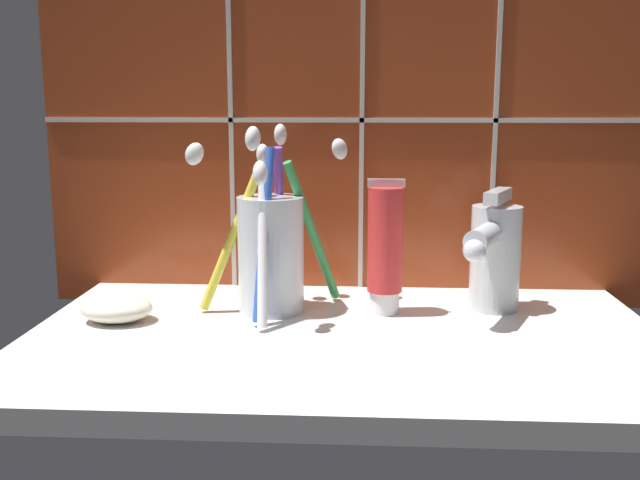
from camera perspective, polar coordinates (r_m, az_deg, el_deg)
name	(u,v)px	position (r cm, az deg, el deg)	size (l,w,h in cm)	color
sink_counter	(344,344)	(64.81, 1.91, -8.32)	(57.15, 34.79, 2.00)	silver
tile_wall_backsplash	(349,59)	(79.06, 2.36, 14.29)	(67.15, 1.72, 54.13)	#933819
toothbrush_cup	(270,247)	(69.90, -3.99, -0.58)	(16.24, 14.58, 18.56)	silver
toothpaste_tube	(385,248)	(69.37, 5.24, -0.63)	(3.60, 3.43, 13.25)	white
sink_faucet	(494,253)	(71.98, 13.72, -1.04)	(6.74, 11.27, 12.04)	silver
soap_bar	(117,308)	(70.24, -15.95, -5.29)	(6.75, 5.32, 2.54)	silver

